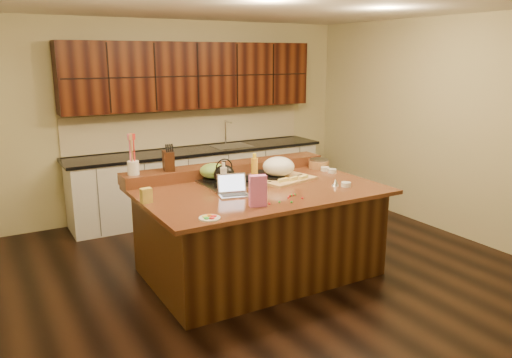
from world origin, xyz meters
TOP-DOWN VIEW (x-y plane):
  - room at (0.00, 0.00)m, footprint 5.52×5.02m
  - island at (0.00, 0.00)m, footprint 2.40×1.60m
  - back_ledge at (0.00, 0.70)m, footprint 2.40×0.30m
  - cooktop at (0.00, 0.30)m, footprint 0.92×0.52m
  - back_counter at (0.30, 2.23)m, footprint 3.70×0.66m
  - kettle at (-0.30, 0.17)m, footprint 0.28×0.28m
  - green_bowl at (-0.30, 0.43)m, footprint 0.37×0.37m
  - laptop at (-0.35, -0.11)m, footprint 0.33×0.29m
  - oil_bottle at (0.05, 0.16)m, footprint 0.09×0.09m
  - vinegar_bottle at (-0.38, 0.02)m, footprint 0.07×0.07m
  - wooden_tray at (0.39, 0.20)m, footprint 0.68×0.56m
  - ramekin_a at (0.80, -0.41)m, footprint 0.13×0.13m
  - ramekin_b at (1.05, 0.27)m, footprint 0.13×0.13m
  - ramekin_c at (1.06, 0.15)m, footprint 0.13×0.13m
  - strainer_bowl at (1.08, 0.43)m, footprint 0.31×0.31m
  - kitchen_timer at (0.73, -0.32)m, footprint 0.10×0.10m
  - pink_bag at (-0.32, -0.54)m, footprint 0.17×0.12m
  - candy_plate at (-0.84, -0.65)m, footprint 0.24×0.24m
  - package_box at (-1.15, 0.05)m, footprint 0.10×0.08m
  - utensil_crock at (-1.07, 0.70)m, footprint 0.15×0.15m
  - knife_block at (-0.69, 0.70)m, footprint 0.13×0.18m
  - gumdrop_0 at (-0.21, -0.56)m, footprint 0.02×0.02m
  - gumdrop_1 at (-0.26, -0.39)m, footprint 0.02×0.02m
  - gumdrop_2 at (0.15, -0.56)m, footprint 0.02×0.02m
  - gumdrop_3 at (0.16, -0.42)m, footprint 0.02×0.02m
  - gumdrop_4 at (0.10, -0.43)m, footprint 0.02×0.02m
  - gumdrop_5 at (0.11, -0.43)m, footprint 0.02×0.02m
  - gumdrop_6 at (0.14, -0.43)m, footprint 0.02×0.02m
  - gumdrop_7 at (-0.10, -0.56)m, footprint 0.02×0.02m
  - gumdrop_8 at (-0.15, -0.38)m, footprint 0.02×0.02m
  - gumdrop_9 at (-0.01, -0.61)m, footprint 0.02×0.02m
  - gumdrop_10 at (0.05, -0.48)m, footprint 0.02×0.02m

SIDE VIEW (x-z plane):
  - island at x=0.00m, z-range 0.00..0.92m
  - candy_plate at x=-0.84m, z-range 0.92..0.93m
  - gumdrop_0 at x=-0.21m, z-range 0.92..0.94m
  - gumdrop_1 at x=-0.26m, z-range 0.92..0.94m
  - gumdrop_2 at x=0.15m, z-range 0.92..0.94m
  - gumdrop_3 at x=0.16m, z-range 0.92..0.94m
  - gumdrop_4 at x=0.10m, z-range 0.92..0.94m
  - gumdrop_5 at x=0.11m, z-range 0.92..0.94m
  - gumdrop_6 at x=0.14m, z-range 0.92..0.94m
  - gumdrop_7 at x=-0.10m, z-range 0.92..0.94m
  - gumdrop_8 at x=-0.15m, z-range 0.92..0.94m
  - gumdrop_9 at x=-0.01m, z-range 0.92..0.94m
  - gumdrop_10 at x=0.05m, z-range 0.92..0.94m
  - cooktop at x=0.00m, z-range 0.91..0.96m
  - ramekin_a at x=0.80m, z-range 0.92..0.96m
  - ramekin_b at x=1.05m, z-range 0.92..0.96m
  - ramekin_c at x=1.06m, z-range 0.92..0.96m
  - kitchen_timer at x=0.73m, z-range 0.92..0.99m
  - strainer_bowl at x=1.08m, z-range 0.92..1.01m
  - laptop at x=-0.35m, z-range 0.87..1.07m
  - back_ledge at x=0.00m, z-range 0.92..1.04m
  - back_counter at x=0.30m, z-range -0.22..2.18m
  - package_box at x=-1.15m, z-range 0.92..1.06m
  - wooden_tray at x=0.39m, z-range 0.91..1.15m
  - green_bowl at x=-0.30m, z-range 0.97..1.12m
  - vinegar_bottle at x=-0.38m, z-range 0.92..1.17m
  - oil_bottle at x=0.05m, z-range 0.92..1.19m
  - pink_bag at x=-0.32m, z-range 0.92..1.20m
  - kettle at x=-0.30m, z-range 0.97..1.16m
  - utensil_crock at x=-1.07m, z-range 1.04..1.18m
  - knife_block at x=-0.69m, z-range 1.04..1.25m
  - room at x=0.00m, z-range -0.01..2.71m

